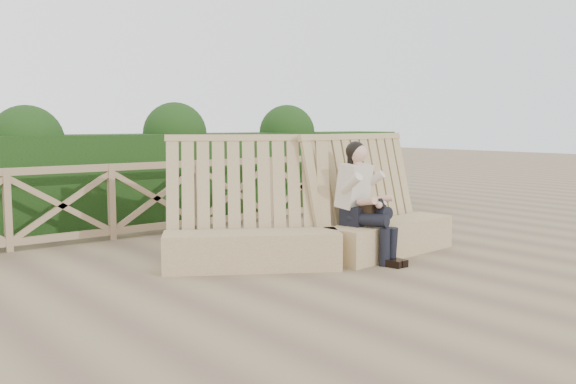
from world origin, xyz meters
TOP-DOWN VIEW (x-y plane):
  - ground at (0.00, 0.00)m, footprint 60.00×60.00m
  - bench at (0.72, 0.54)m, footprint 3.89×1.73m
  - woman at (1.10, 0.22)m, footprint 0.49×0.94m
  - guardrail at (0.00, 3.50)m, footprint 10.10×0.09m
  - hedge at (0.00, 4.70)m, footprint 12.00×1.20m

SIDE VIEW (x-z plane):
  - ground at x=0.00m, z-range 0.00..0.00m
  - bench at x=0.72m, z-range -0.39..1.18m
  - guardrail at x=0.00m, z-range 0.00..1.10m
  - hedge at x=0.00m, z-range 0.00..1.50m
  - woman at x=1.10m, z-range 0.04..1.50m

